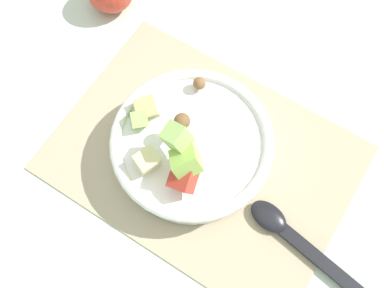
# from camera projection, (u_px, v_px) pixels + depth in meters

# --- Properties ---
(ground_plane) EXTENTS (2.40, 2.40, 0.00)m
(ground_plane) POSITION_uv_depth(u_px,v_px,m) (203.00, 158.00, 0.68)
(ground_plane) COLOR silver
(placemat) EXTENTS (0.43, 0.31, 0.01)m
(placemat) POSITION_uv_depth(u_px,v_px,m) (203.00, 157.00, 0.68)
(placemat) COLOR tan
(placemat) RESTS_ON ground_plane
(salad_bowl) EXTENTS (0.23, 0.23, 0.13)m
(salad_bowl) POSITION_uv_depth(u_px,v_px,m) (191.00, 146.00, 0.65)
(salad_bowl) COLOR white
(salad_bowl) RESTS_ON placemat
(serving_spoon) EXTENTS (0.20, 0.06, 0.01)m
(serving_spoon) POSITION_uv_depth(u_px,v_px,m) (289.00, 234.00, 0.63)
(serving_spoon) COLOR black
(serving_spoon) RESTS_ON placemat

